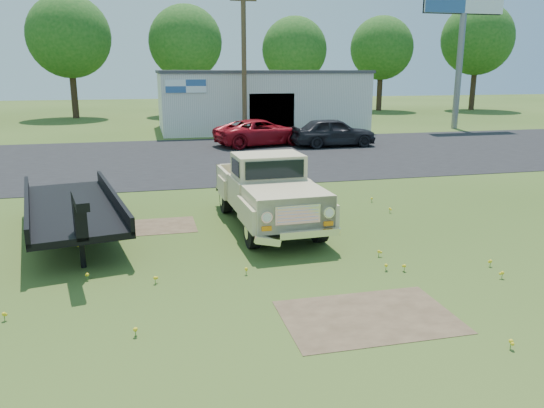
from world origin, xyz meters
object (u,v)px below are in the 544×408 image
Objects in this scene: red_pickup at (261,133)px; flatbed_trailer at (71,203)px; billboard at (464,5)px; vintage_pickup_truck at (268,190)px; dark_sedan at (333,132)px.

flatbed_trailer is at bearing 137.29° from red_pickup.
red_pickup is at bearing -160.56° from billboard.
vintage_pickup_truck is 0.86× the size of flatbed_trailer.
billboard is 2.37× the size of dark_sedan.
red_pickup is at bearing 70.41° from dark_sedan.
billboard reaches higher than vintage_pickup_truck.
dark_sedan is (7.07, 14.29, -0.21)m from vintage_pickup_truck.
red_pickup is at bearing 76.26° from vintage_pickup_truck.
vintage_pickup_truck is at bearing -131.82° from billboard.
flatbed_trailer is at bearing -139.00° from billboard.
vintage_pickup_truck is at bearing -13.65° from flatbed_trailer.
flatbed_trailer is 1.39× the size of dark_sedan.
red_pickup is 1.13× the size of dark_sedan.
dark_sedan is at bearing -149.88° from billboard.
vintage_pickup_truck reaches higher than flatbed_trailer.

